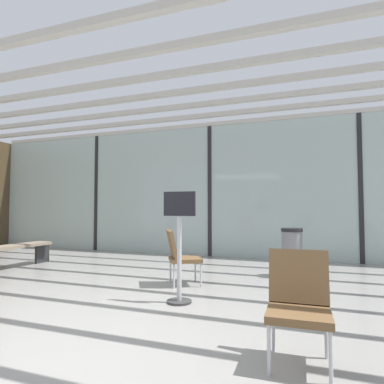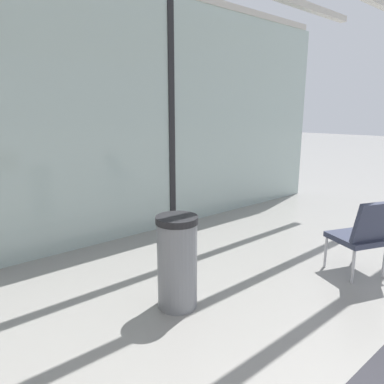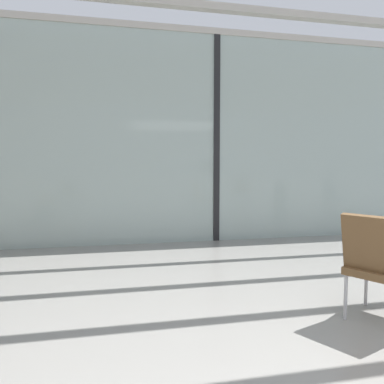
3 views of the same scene
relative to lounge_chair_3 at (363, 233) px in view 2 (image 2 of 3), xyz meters
The scene contains 3 objects.
window_mullion_2 3.05m from the lounge_chair_3, 100.60° to the left, with size 0.10×0.12×3.37m, color black.
lounge_chair_3 is the anchor object (origin of this frame).
trash_bin 2.07m from the lounge_chair_3, 157.17° to the left, with size 0.38×0.38×0.86m.
Camera 2 is at (0.36, 0.95, 1.74)m, focal length 32.20 mm.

